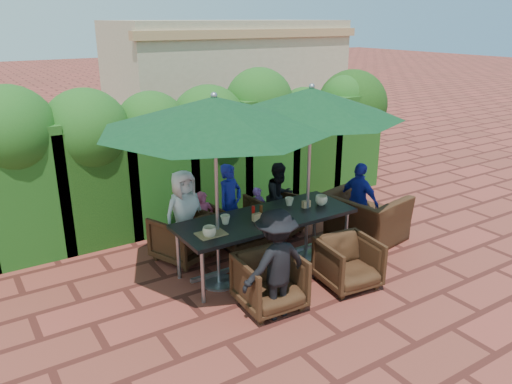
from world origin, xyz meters
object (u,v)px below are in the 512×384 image
chair_end_right (365,209)px  umbrella_left (214,114)px  chair_far_left (183,234)px  chair_far_right (278,213)px  dining_table (266,222)px  chair_far_mid (239,222)px  chair_near_right (349,261)px  chair_near_left (270,279)px  umbrella_right (311,103)px

chair_end_right → umbrella_left: bearing=80.9°
chair_far_left → chair_far_right: (1.63, -0.01, -0.03)m
chair_far_right → dining_table: bearing=24.3°
chair_end_right → chair_far_mid: bearing=54.2°
umbrella_left → chair_near_right: bearing=-34.0°
dining_table → chair_end_right: 1.84m
chair_far_mid → chair_near_left: chair_far_mid is taller
umbrella_left → chair_far_mid: bearing=46.4°
chair_far_mid → chair_far_right: 0.71m
chair_near_left → chair_near_right: size_ratio=1.04×
umbrella_right → chair_near_left: bearing=-145.3°
umbrella_left → chair_far_mid: umbrella_left is taller
chair_far_mid → dining_table: bearing=80.3°
dining_table → chair_far_mid: size_ratio=3.37×
chair_far_mid → chair_far_left: bearing=-5.6°
umbrella_left → chair_near_left: (0.25, -0.80, -1.85)m
dining_table → umbrella_right: 1.68m
chair_far_mid → umbrella_left: bearing=42.2°
chair_far_right → chair_near_right: size_ratio=0.98×
chair_end_right → dining_table: bearing=79.5°
chair_far_right → umbrella_right: bearing=59.8°
chair_far_mid → chair_end_right: bearing=149.8°
umbrella_right → chair_near_left: (-1.18, -0.82, -1.85)m
dining_table → chair_far_right: size_ratio=3.60×
chair_near_left → chair_far_right: bearing=55.7°
umbrella_right → chair_far_left: size_ratio=3.32×
chair_far_mid → chair_near_left: bearing=66.4°
chair_far_right → chair_near_left: size_ratio=0.94×
chair_far_right → chair_end_right: bearing=117.8°
dining_table → umbrella_left: size_ratio=0.90×
chair_far_right → chair_near_left: (-1.30, -1.70, 0.02)m
umbrella_right → chair_far_right: umbrella_right is taller
umbrella_left → chair_near_left: bearing=-72.9°
chair_near_left → chair_far_left: bearing=104.0°
umbrella_left → umbrella_right: (1.43, 0.01, -0.00)m
umbrella_right → chair_end_right: umbrella_right is taller
umbrella_left → chair_far_left: 2.06m
umbrella_left → chair_near_right: (1.37, -0.92, -1.86)m
chair_near_right → chair_end_right: 1.55m
dining_table → umbrella_right: bearing=-3.3°
chair_far_left → chair_near_right: chair_far_left is taller
dining_table → chair_near_left: bearing=-120.9°
umbrella_left → chair_end_right: 3.11m
umbrella_left → chair_near_right: size_ratio=3.93×
dining_table → chair_far_mid: (0.08, 0.83, -0.31)m
dining_table → chair_far_left: dining_table is taller
umbrella_left → chair_far_right: umbrella_left is taller
chair_far_right → chair_end_right: (1.04, -0.86, 0.14)m
dining_table → chair_end_right: chair_end_right is taller
chair_far_left → umbrella_left: bearing=72.8°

